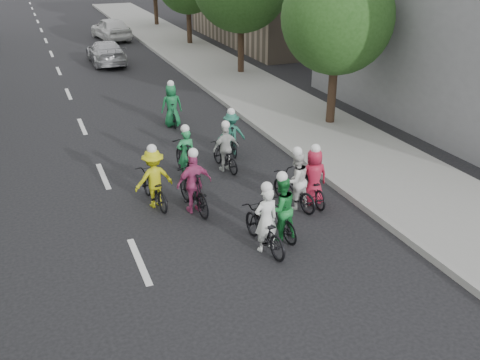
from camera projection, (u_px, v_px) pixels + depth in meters
ground at (139, 261)px, 11.85m from camera, size 120.00×120.00×0.00m
sidewalk_right at (273, 102)px, 22.99m from camera, size 4.00×80.00×0.15m
curb_right at (231, 107)px, 22.32m from camera, size 0.18×80.00×0.18m
tree_r_0 at (337, 18)px, 18.79m from camera, size 4.00×4.00×5.97m
cyclist_0 at (264, 227)px, 12.12m from camera, size 0.77×1.88×1.71m
cyclist_1 at (280, 213)px, 12.56m from camera, size 0.83×1.59×1.72m
cyclist_2 at (154, 183)px, 14.10m from camera, size 1.10×1.85×1.75m
cyclist_3 at (194, 187)px, 13.80m from camera, size 0.98×1.92×1.77m
cyclist_4 at (312, 182)px, 14.26m from camera, size 0.79×1.71×1.70m
cyclist_5 at (186, 157)px, 15.82m from camera, size 0.56×1.84×1.65m
cyclist_6 at (295, 186)px, 14.02m from camera, size 0.93×1.83×1.72m
cyclist_7 at (231, 136)px, 17.51m from camera, size 0.98×1.70×1.58m
cyclist_8 at (225, 153)px, 16.32m from camera, size 0.89×1.61×1.60m
cyclist_9 at (172, 109)px, 20.12m from camera, size 0.81×1.55×1.76m
follow_car_lead at (106, 52)px, 30.08m from camera, size 1.80×4.43×1.29m
follow_car_trail at (111, 28)px, 37.18m from camera, size 2.47×4.73×1.54m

